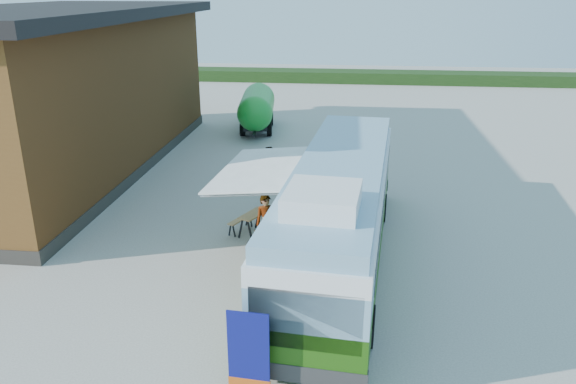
# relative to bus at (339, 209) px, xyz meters

# --- Properties ---
(ground) EXTENTS (100.00, 100.00, 0.00)m
(ground) POSITION_rel_bus_xyz_m (-2.87, -1.21, -1.88)
(ground) COLOR #BCB7AD
(ground) RESTS_ON ground
(barn) EXTENTS (9.60, 21.20, 7.50)m
(barn) POSITION_rel_bus_xyz_m (-13.37, 8.79, 1.71)
(barn) COLOR brown
(barn) RESTS_ON ground
(hedge) EXTENTS (40.00, 3.00, 1.00)m
(hedge) POSITION_rel_bus_xyz_m (5.13, 36.79, -1.38)
(hedge) COLOR #264419
(hedge) RESTS_ON ground
(bus) EXTENTS (3.81, 13.00, 3.94)m
(bus) POSITION_rel_bus_xyz_m (0.00, 0.00, 0.00)
(bus) COLOR #2C6010
(bus) RESTS_ON ground
(awning) EXTENTS (3.34, 4.94, 0.55)m
(awning) POSITION_rel_bus_xyz_m (-2.08, 0.17, 0.98)
(awning) COLOR white
(awning) RESTS_ON ground
(banner) EXTENTS (0.92, 0.23, 2.12)m
(banner) POSITION_rel_bus_xyz_m (-1.71, -6.47, -1.01)
(banner) COLOR navy
(banner) RESTS_ON ground
(picnic_table) EXTENTS (1.82, 1.74, 0.81)m
(picnic_table) POSITION_rel_bus_xyz_m (-3.04, 1.91, -1.28)
(picnic_table) COLOR tan
(picnic_table) RESTS_ON ground
(person_a) EXTENTS (0.84, 0.71, 1.97)m
(person_a) POSITION_rel_bus_xyz_m (-2.40, 0.71, -0.89)
(person_a) COLOR #999999
(person_a) RESTS_ON ground
(person_b) EXTENTS (1.04, 1.07, 1.74)m
(person_b) POSITION_rel_bus_xyz_m (-3.30, 7.36, -1.01)
(person_b) COLOR #999999
(person_b) RESTS_ON ground
(slurry_tanker) EXTENTS (2.53, 6.88, 2.55)m
(slurry_tanker) POSITION_rel_bus_xyz_m (-5.44, 17.26, -0.41)
(slurry_tanker) COLOR green
(slurry_tanker) RESTS_ON ground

